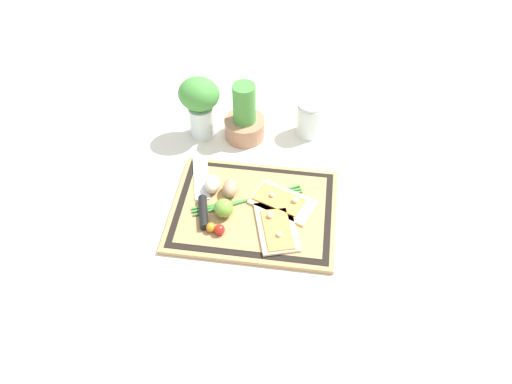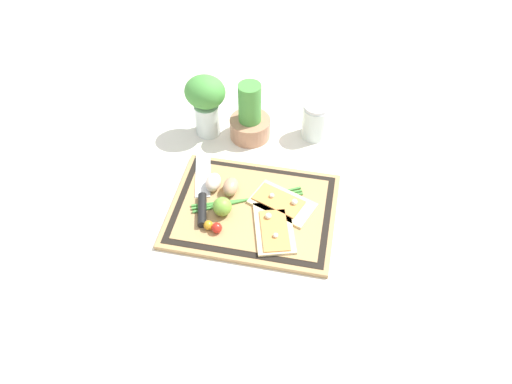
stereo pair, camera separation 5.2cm
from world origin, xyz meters
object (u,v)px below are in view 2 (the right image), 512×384
(egg_pink, at_px, (213,182))
(sauce_jar, at_px, (315,123))
(cherry_tomato_yellow, at_px, (208,225))
(pizza_slice_near, at_px, (274,228))
(cherry_tomato_red, at_px, (217,228))
(knife, at_px, (202,199))
(herb_pot, at_px, (250,119))
(pizza_slice_far, at_px, (282,203))
(lime, at_px, (222,207))
(egg_brown, at_px, (231,187))
(herb_glass, at_px, (206,101))

(egg_pink, bearing_deg, sauce_jar, 49.99)
(egg_pink, bearing_deg, cherry_tomato_yellow, -80.71)
(pizza_slice_near, height_order, cherry_tomato_red, cherry_tomato_red)
(knife, distance_m, cherry_tomato_yellow, 0.09)
(cherry_tomato_red, xyz_separation_m, herb_pot, (0.00, 0.38, 0.03))
(pizza_slice_near, distance_m, knife, 0.20)
(knife, bearing_deg, sauce_jar, 53.03)
(pizza_slice_far, bearing_deg, pizza_slice_near, -93.32)
(pizza_slice_near, bearing_deg, sauce_jar, 82.17)
(pizza_slice_near, bearing_deg, knife, 164.49)
(lime, xyz_separation_m, sauce_jar, (0.19, 0.36, 0.01))
(pizza_slice_far, bearing_deg, lime, -157.45)
(cherry_tomato_yellow, bearing_deg, sauce_jar, 62.92)
(egg_brown, distance_m, cherry_tomato_yellow, 0.13)
(egg_pink, bearing_deg, knife, -106.60)
(pizza_slice_far, xyz_separation_m, lime, (-0.14, -0.06, 0.02))
(pizza_slice_far, distance_m, sauce_jar, 0.31)
(knife, xyz_separation_m, egg_pink, (0.02, 0.05, 0.01))
(herb_pot, bearing_deg, knife, -102.37)
(egg_brown, bearing_deg, cherry_tomato_yellow, -101.53)
(cherry_tomato_yellow, height_order, herb_glass, herb_glass)
(cherry_tomato_yellow, bearing_deg, herb_pot, 86.01)
(pizza_slice_near, relative_size, egg_pink, 3.17)
(knife, height_order, herb_pot, herb_pot)
(cherry_tomato_yellow, bearing_deg, egg_brown, 78.47)
(herb_glass, bearing_deg, herb_pot, 3.95)
(cherry_tomato_red, bearing_deg, sauce_jar, 65.71)
(egg_pink, xyz_separation_m, sauce_jar, (0.23, 0.28, 0.01))
(egg_brown, xyz_separation_m, cherry_tomato_red, (-0.00, -0.13, -0.01))
(egg_brown, distance_m, cherry_tomato_red, 0.13)
(knife, relative_size, cherry_tomato_yellow, 11.03)
(lime, relative_size, herb_pot, 0.27)
(pizza_slice_far, xyz_separation_m, egg_brown, (-0.14, 0.02, 0.01))
(herb_pot, relative_size, sauce_jar, 1.62)
(cherry_tomato_red, bearing_deg, pizza_slice_near, 13.47)
(cherry_tomato_yellow, distance_m, herb_glass, 0.39)
(egg_pink, bearing_deg, herb_glass, 108.46)
(pizza_slice_near, bearing_deg, cherry_tomato_yellow, -170.08)
(egg_brown, bearing_deg, knife, -144.36)
(egg_pink, relative_size, sauce_jar, 0.52)
(pizza_slice_far, height_order, cherry_tomato_yellow, same)
(knife, relative_size, herb_pot, 1.47)
(pizza_slice_far, xyz_separation_m, herb_glass, (-0.26, 0.25, 0.09))
(pizza_slice_near, distance_m, herb_glass, 0.44)
(pizza_slice_far, bearing_deg, egg_pink, 173.16)
(egg_brown, distance_m, herb_glass, 0.28)
(pizza_slice_far, distance_m, cherry_tomato_yellow, 0.20)
(pizza_slice_near, xyz_separation_m, cherry_tomato_red, (-0.14, -0.03, 0.01))
(knife, xyz_separation_m, lime, (0.06, -0.03, 0.02))
(pizza_slice_far, distance_m, lime, 0.15)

